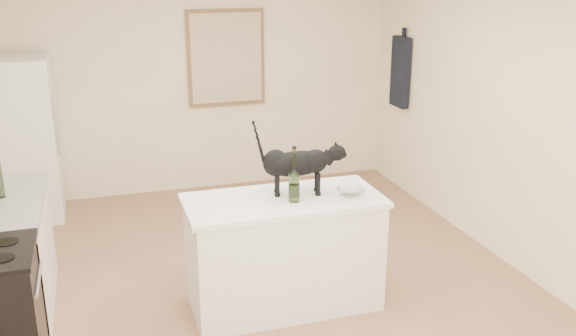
{
  "coord_description": "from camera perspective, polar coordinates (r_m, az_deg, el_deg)",
  "views": [
    {
      "loc": [
        -1.2,
        -4.48,
        2.59
      ],
      "look_at": [
        0.15,
        -0.15,
        1.12
      ],
      "focal_mm": 39.47,
      "sensor_mm": 36.0,
      "label": 1
    }
  ],
  "objects": [
    {
      "name": "hanging_garment",
      "position": [
        7.46,
        10.09,
        8.51
      ],
      "size": [
        0.08,
        0.34,
        0.8
      ],
      "primitive_type": "cube",
      "color": "black",
      "rests_on": "wall_right"
    },
    {
      "name": "fridge",
      "position": [
        7.09,
        -22.84,
        2.32
      ],
      "size": [
        0.68,
        0.68,
        1.7
      ],
      "primitive_type": "cube",
      "color": "white",
      "rests_on": "floor"
    },
    {
      "name": "artwork_frame",
      "position": [
        7.43,
        -5.58,
        9.84
      ],
      "size": [
        0.9,
        0.03,
        1.1
      ],
      "primitive_type": "cube",
      "color": "brown",
      "rests_on": "wall_back"
    },
    {
      "name": "black_cat",
      "position": [
        4.81,
        0.73,
        0.1
      ],
      "size": [
        0.65,
        0.32,
        0.44
      ],
      "primitive_type": null,
      "rotation": [
        0.0,
        0.0,
        -0.22
      ],
      "color": "black",
      "rests_on": "island_top"
    },
    {
      "name": "glass_bowl",
      "position": [
        4.86,
        5.65,
        -2.18
      ],
      "size": [
        0.25,
        0.25,
        0.05
      ],
      "primitive_type": "imported",
      "rotation": [
        0.0,
        0.0,
        -0.2
      ],
      "color": "silver",
      "rests_on": "island_top"
    },
    {
      "name": "wine_bottle",
      "position": [
        4.66,
        0.56,
        -0.88
      ],
      "size": [
        0.09,
        0.09,
        0.38
      ],
      "primitive_type": "cylinder",
      "rotation": [
        0.0,
        0.0,
        -0.08
      ],
      "color": "#355923",
      "rests_on": "island_top"
    },
    {
      "name": "island_top",
      "position": [
        4.79,
        -0.39,
        -2.96
      ],
      "size": [
        1.5,
        0.7,
        0.04
      ],
      "primitive_type": "cube",
      "color": "white",
      "rests_on": "island_base"
    },
    {
      "name": "left_cabinets",
      "position": [
        5.3,
        -24.02,
        -7.77
      ],
      "size": [
        0.6,
        1.4,
        0.86
      ],
      "primitive_type": "cube",
      "color": "white",
      "rests_on": "floor"
    },
    {
      "name": "artwork_canvas",
      "position": [
        7.41,
        -5.55,
        9.82
      ],
      "size": [
        0.82,
        0.0,
        1.02
      ],
      "primitive_type": "cube",
      "color": "beige",
      "rests_on": "wall_back"
    },
    {
      "name": "wall_back",
      "position": [
        7.44,
        -7.85,
        7.82
      ],
      "size": [
        4.5,
        0.0,
        4.5
      ],
      "primitive_type": "plane",
      "rotation": [
        1.57,
        0.0,
        0.0
      ],
      "color": "#FFEFC5",
      "rests_on": "ground"
    },
    {
      "name": "island_base",
      "position": [
        4.97,
        -0.38,
        -7.81
      ],
      "size": [
        1.44,
        0.67,
        0.86
      ],
      "primitive_type": "cube",
      "color": "white",
      "rests_on": "floor"
    },
    {
      "name": "fridge_paper",
      "position": [
        6.97,
        -20.39,
        5.49
      ],
      "size": [
        0.05,
        0.12,
        0.16
      ],
      "primitive_type": "cube",
      "rotation": [
        0.0,
        0.0,
        -0.36
      ],
      "color": "beige",
      "rests_on": "fridge"
    },
    {
      "name": "wall_right",
      "position": [
        5.8,
        19.79,
        4.04
      ],
      "size": [
        0.0,
        5.5,
        5.5
      ],
      "primitive_type": "plane",
      "rotation": [
        1.57,
        0.0,
        -1.57
      ],
      "color": "#FFEFC5",
      "rests_on": "ground"
    },
    {
      "name": "wall_front",
      "position": [
        2.47,
        15.27,
        -14.26
      ],
      "size": [
        4.5,
        0.0,
        4.5
      ],
      "primitive_type": "plane",
      "rotation": [
        -1.57,
        0.0,
        0.0
      ],
      "color": "#FFEFC5",
      "rests_on": "ground"
    },
    {
      "name": "floor",
      "position": [
        5.32,
        -2.06,
        -11.22
      ],
      "size": [
        5.5,
        5.5,
        0.0
      ],
      "primitive_type": "plane",
      "color": "#986D51",
      "rests_on": "ground"
    }
  ]
}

